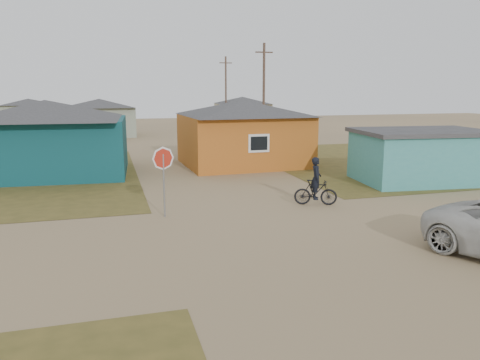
# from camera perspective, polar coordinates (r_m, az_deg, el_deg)

# --- Properties ---
(ground) EXTENTS (120.00, 120.00, 0.00)m
(ground) POSITION_cam_1_polar(r_m,az_deg,el_deg) (14.97, 6.31, -6.87)
(ground) COLOR #967C57
(grass_ne) EXTENTS (20.00, 18.00, 0.00)m
(grass_ne) POSITION_cam_1_polar(r_m,az_deg,el_deg) (32.92, 20.53, 2.41)
(grass_ne) COLOR brown
(grass_ne) RESTS_ON ground
(house_teal) EXTENTS (8.93, 7.08, 4.00)m
(house_teal) POSITION_cam_1_polar(r_m,az_deg,el_deg) (26.95, -22.42, 4.88)
(house_teal) COLOR #0B383E
(house_teal) RESTS_ON ground
(house_yellow) EXTENTS (7.72, 6.76, 3.90)m
(house_yellow) POSITION_cam_1_polar(r_m,az_deg,el_deg) (28.41, 0.41, 5.89)
(house_yellow) COLOR #B55E1B
(house_yellow) RESTS_ON ground
(shed_turquoise) EXTENTS (6.71, 4.93, 2.60)m
(shed_turquoise) POSITION_cam_1_polar(r_m,az_deg,el_deg) (24.91, 21.17, 2.79)
(shed_turquoise) COLOR teal
(shed_turquoise) RESTS_ON ground
(house_pale_west) EXTENTS (7.04, 6.15, 3.60)m
(house_pale_west) POSITION_cam_1_polar(r_m,az_deg,el_deg) (47.24, -16.69, 7.36)
(house_pale_west) COLOR gray
(house_pale_west) RESTS_ON ground
(house_beige_east) EXTENTS (6.95, 6.05, 3.60)m
(house_beige_east) POSITION_cam_1_polar(r_m,az_deg,el_deg) (55.42, 0.30, 8.32)
(house_beige_east) COLOR tan
(house_beige_east) RESTS_ON ground
(house_pale_north) EXTENTS (6.28, 5.81, 3.40)m
(house_pale_north) POSITION_cam_1_polar(r_m,az_deg,el_deg) (59.84, -24.32, 7.45)
(house_pale_north) COLOR gray
(house_pale_north) RESTS_ON ground
(utility_pole_near) EXTENTS (1.40, 0.20, 8.00)m
(utility_pole_near) POSITION_cam_1_polar(r_m,az_deg,el_deg) (37.13, 2.91, 10.42)
(utility_pole_near) COLOR brown
(utility_pole_near) RESTS_ON ground
(utility_pole_far) EXTENTS (1.40, 0.20, 8.00)m
(utility_pole_far) POSITION_cam_1_polar(r_m,az_deg,el_deg) (52.77, -1.73, 10.65)
(utility_pole_far) COLOR brown
(utility_pole_far) RESTS_ON ground
(stop_sign) EXTENTS (0.84, 0.08, 2.58)m
(stop_sign) POSITION_cam_1_polar(r_m,az_deg,el_deg) (16.89, -9.33, 1.72)
(stop_sign) COLOR gray
(stop_sign) RESTS_ON ground
(cyclist) EXTENTS (1.77, 1.08, 1.93)m
(cyclist) POSITION_cam_1_polar(r_m,az_deg,el_deg) (18.89, 9.22, -0.93)
(cyclist) COLOR black
(cyclist) RESTS_ON ground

